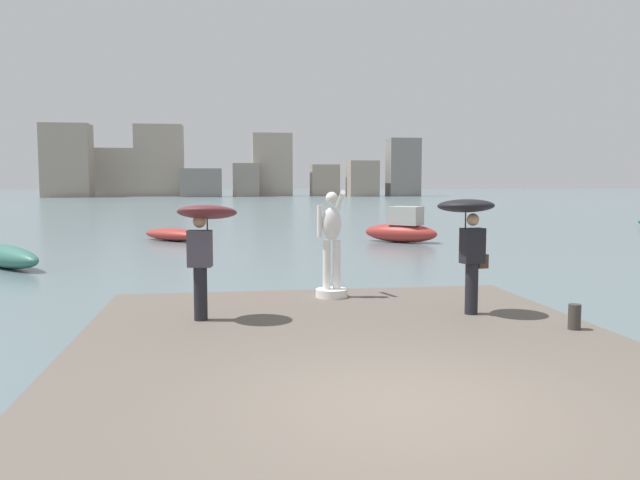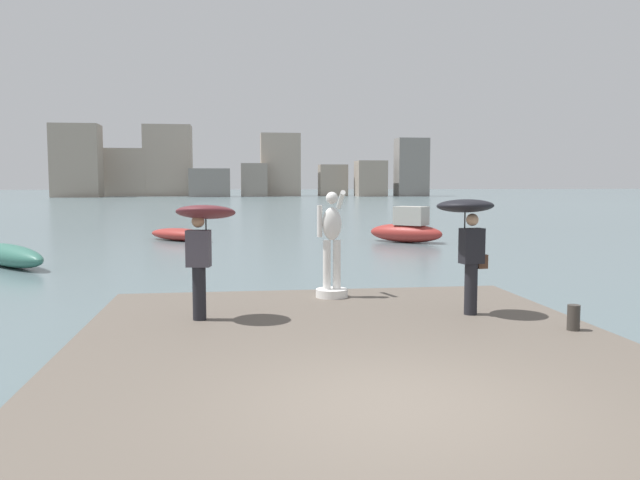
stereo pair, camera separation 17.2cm
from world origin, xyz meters
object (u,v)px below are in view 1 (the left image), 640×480
object	(u,v)px
mooring_bollard	(574,317)
boat_far	(402,229)
boat_mid	(174,235)
onlooker_left	(205,230)
onlooker_right	(468,225)
boat_rightward	(3,256)
statue_white_figure	(332,252)

from	to	relation	value
mooring_bollard	boat_far	world-z (taller)	boat_far
boat_mid	onlooker_left	bearing A→B (deg)	-84.21
onlooker_right	boat_mid	world-z (taller)	onlooker_right
onlooker_left	mooring_bollard	xyz separation A→B (m)	(5.62, -1.54, -1.28)
onlooker_right	boat_rightward	bearing A→B (deg)	135.27
mooring_bollard	boat_rightward	size ratio (longest dim) A/B	0.09
onlooker_right	mooring_bollard	world-z (taller)	onlooker_right
mooring_bollard	boat_mid	distance (m)	22.03
mooring_bollard	onlooker_left	bearing A→B (deg)	164.70
statue_white_figure	onlooker_left	world-z (taller)	statue_white_figure
statue_white_figure	onlooker_right	distance (m)	2.90
mooring_bollard	boat_far	xyz separation A→B (m)	(2.47, 18.49, -0.01)
statue_white_figure	mooring_bollard	distance (m)	4.68
statue_white_figure	boat_rightward	world-z (taller)	statue_white_figure
onlooker_left	onlooker_right	bearing A→B (deg)	-2.44
boat_rightward	onlooker_right	bearing A→B (deg)	-44.73
boat_rightward	mooring_bollard	bearing A→B (deg)	-45.09
boat_rightward	boat_mid	bearing A→B (deg)	61.13
mooring_bollard	boat_rightward	distance (m)	17.31
onlooker_right	boat_far	xyz separation A→B (m)	(3.68, 17.14, -1.34)
mooring_bollard	boat_far	bearing A→B (deg)	82.40
boat_mid	onlooker_right	bearing A→B (deg)	-71.80
boat_mid	mooring_bollard	bearing A→B (deg)	-69.92
onlooker_left	onlooker_right	world-z (taller)	onlooker_right
onlooker_left	boat_mid	size ratio (longest dim) A/B	0.57
statue_white_figure	boat_rightward	distance (m)	12.71
statue_white_figure	boat_mid	xyz separation A→B (m)	(-4.34, 17.37, -1.00)
onlooker_left	boat_rightward	distance (m)	12.67
boat_mid	boat_rightward	size ratio (longest dim) A/B	0.82
onlooker_left	boat_far	size ratio (longest dim) A/B	0.57
statue_white_figure	onlooker_left	distance (m)	3.05
onlooker_right	boat_far	size ratio (longest dim) A/B	0.59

